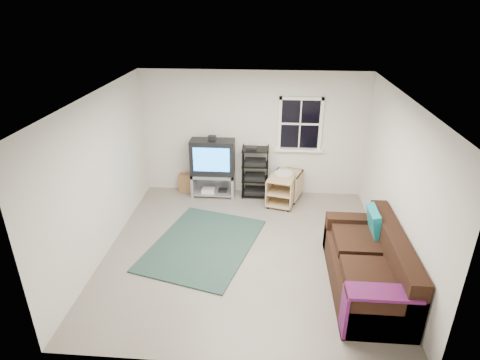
# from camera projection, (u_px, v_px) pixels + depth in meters

# --- Properties ---
(room) EXTENTS (4.60, 4.62, 4.60)m
(room) POSITION_uv_depth(u_px,v_px,m) (300.00, 128.00, 8.10)
(room) COLOR slate
(room) RESTS_ON ground
(tv_unit) EXTENTS (0.90, 0.45, 1.33)m
(tv_unit) POSITION_uv_depth(u_px,v_px,m) (213.00, 163.00, 8.34)
(tv_unit) COLOR #92929A
(tv_unit) RESTS_ON ground
(av_rack) EXTENTS (0.55, 0.40, 1.10)m
(av_rack) POSITION_uv_depth(u_px,v_px,m) (255.00, 175.00, 8.41)
(av_rack) COLOR black
(av_rack) RESTS_ON ground
(side_table_left) EXTENTS (0.62, 0.62, 0.61)m
(side_table_left) POSITION_uv_depth(u_px,v_px,m) (281.00, 190.00, 8.10)
(side_table_left) COLOR tan
(side_table_left) RESTS_ON ground
(side_table_right) EXTENTS (0.68, 0.68, 0.62)m
(side_table_right) POSITION_uv_depth(u_px,v_px,m) (287.00, 183.00, 8.38)
(side_table_right) COLOR tan
(side_table_right) RESTS_ON ground
(sofa) EXTENTS (0.95, 2.15, 0.98)m
(sofa) POSITION_uv_depth(u_px,v_px,m) (369.00, 268.00, 5.75)
(sofa) COLOR black
(sofa) RESTS_ON ground
(shag_rug) EXTENTS (2.11, 2.53, 0.03)m
(shag_rug) POSITION_uv_depth(u_px,v_px,m) (203.00, 244.00, 6.89)
(shag_rug) COLOR #322316
(shag_rug) RESTS_ON ground
(paper_bag) EXTENTS (0.31, 0.23, 0.41)m
(paper_bag) POSITION_uv_depth(u_px,v_px,m) (186.00, 183.00, 8.70)
(paper_bag) COLOR brown
(paper_bag) RESTS_ON ground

